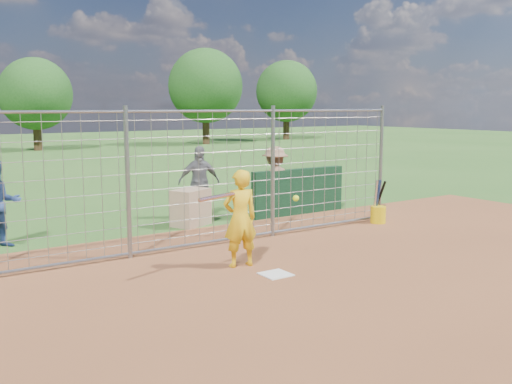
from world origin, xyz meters
TOP-DOWN VIEW (x-y plane):
  - ground at (0.00, 0.00)m, footprint 100.00×100.00m
  - infield_dirt at (0.00, -3.00)m, footprint 18.00×18.00m
  - home_plate at (0.00, -0.20)m, footprint 0.43×0.43m
  - dugout_wall at (3.40, 3.60)m, footprint 2.60×0.20m
  - batter at (-0.20, 0.51)m, footprint 0.63×0.46m
  - bystander_b at (1.19, 4.51)m, footprint 1.05×0.62m
  - bystander_c at (2.78, 3.70)m, footprint 1.09×0.66m
  - equipment_bin at (0.63, 3.86)m, footprint 0.96×0.83m
  - equipment_in_play at (-0.36, 0.31)m, footprint 1.84×0.38m
  - bucket_with_bats at (4.21, 1.76)m, footprint 0.34×0.40m
  - backstop_fence at (0.00, 2.00)m, footprint 9.08×0.08m
  - tree_line at (3.13, 28.13)m, footprint 44.66×6.72m

SIDE VIEW (x-z plane):
  - ground at x=0.00m, z-range 0.00..0.00m
  - infield_dirt at x=0.00m, z-range 0.01..0.01m
  - home_plate at x=0.00m, z-range 0.00..0.02m
  - bucket_with_bats at x=4.21m, z-range -0.24..0.73m
  - equipment_bin at x=0.63m, z-range 0.00..0.80m
  - dugout_wall at x=3.40m, z-range 0.00..1.10m
  - batter at x=-0.20m, z-range 0.00..1.59m
  - bystander_c at x=2.78m, z-range 0.00..1.66m
  - bystander_b at x=1.19m, z-range 0.00..1.68m
  - equipment_in_play at x=-0.36m, z-range 1.08..1.29m
  - backstop_fence at x=0.00m, z-range -0.04..2.56m
  - tree_line at x=3.13m, z-range 0.47..6.95m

